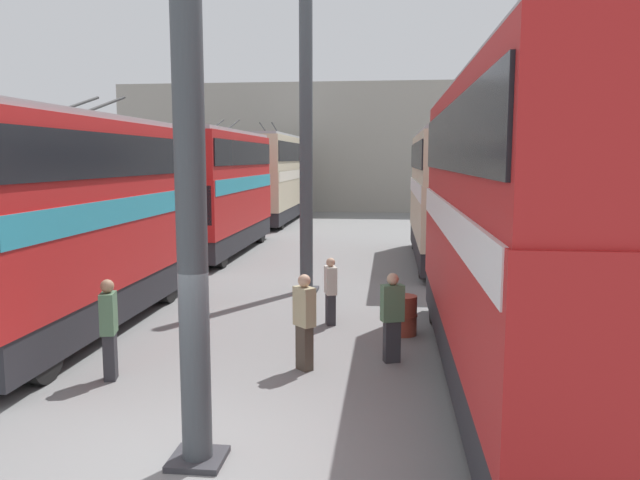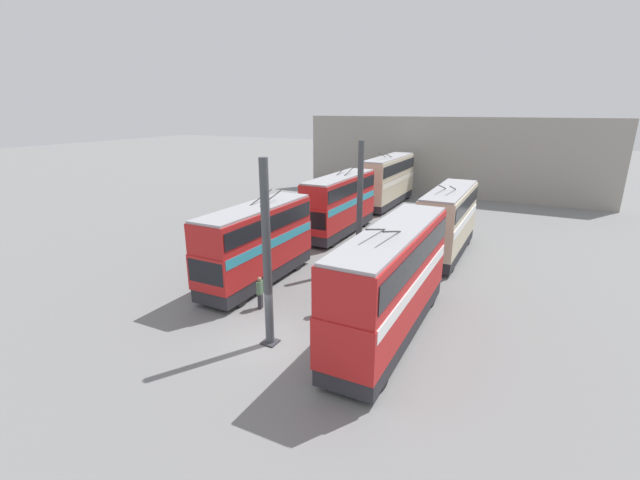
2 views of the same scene
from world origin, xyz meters
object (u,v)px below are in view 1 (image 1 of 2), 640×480
bus_right_far (275,173)px  person_aisle_foreground (304,319)px  person_by_right_row (109,327)px  oil_drum (403,315)px  person_by_left_row (392,315)px  bus_right_near (70,210)px  bus_left_near (522,215)px  person_aisle_midway (331,290)px  bus_left_far (449,188)px  bus_right_mid (218,184)px

bus_right_far → person_aisle_foreground: (-26.89, -5.52, -2.07)m
person_by_right_row → oil_drum: (3.46, -5.22, -0.53)m
person_by_left_row → oil_drum: bearing=-25.7°
bus_right_far → person_aisle_foreground: bus_right_far is taller
bus_right_near → person_by_right_row: bus_right_near is taller
bus_left_near → oil_drum: size_ratio=12.59×
person_aisle_midway → person_by_right_row: (-4.12, 3.54, 0.13)m
bus_left_near → person_aisle_foreground: 4.27m
oil_drum → person_aisle_foreground: bearing=144.0°
person_by_right_row → person_aisle_foreground: (0.90, -3.35, -0.00)m
bus_left_far → person_aisle_midway: size_ratio=6.00×
bus_right_mid → oil_drum: (-11.47, -7.38, -2.43)m
bus_right_near → bus_right_mid: bearing=-0.0°
bus_left_far → bus_right_far: size_ratio=0.85×
bus_right_near → person_by_left_row: size_ratio=5.28×
bus_right_mid → person_aisle_midway: bus_right_mid is taller
person_by_right_row → bus_right_mid: bearing=-95.7°
bus_left_far → bus_right_near: (-10.61, 9.25, -0.03)m
person_by_left_row → oil_drum: size_ratio=1.98×
bus_left_far → person_aisle_foreground: bearing=163.5°
bus_right_mid → person_by_left_row: (-13.40, -7.13, -1.94)m
bus_left_near → bus_right_far: size_ratio=0.99×
person_aisle_foreground → bus_left_near: bearing=129.4°
bus_left_far → bus_left_near: bearing=180.0°
person_by_right_row → bus_right_far: bearing=-99.5°
bus_right_near → person_aisle_foreground: size_ratio=5.10×
bus_left_far → bus_right_near: bearing=138.9°
bus_left_far → person_aisle_foreground: 13.27m
bus_right_mid → person_by_left_row: bus_right_mid is taller
bus_right_far → person_by_right_row: (-27.79, -2.17, -2.06)m
bus_right_mid → person_aisle_foreground: size_ratio=5.49×
bus_left_near → bus_left_far: bus_left_near is taller
bus_right_near → person_by_left_row: (-1.36, -7.13, -1.85)m
bus_right_near → person_aisle_midway: bearing=-77.8°
bus_right_far → person_aisle_midway: bus_right_far is taller
bus_right_near → oil_drum: (0.57, -7.38, -2.33)m
bus_right_near → person_aisle_midway: bus_right_near is taller
oil_drum → bus_left_far: bearing=-10.6°
person_by_left_row → person_by_right_row: person_by_right_row is taller
bus_left_near → oil_drum: (3.03, 1.87, -2.54)m
bus_right_far → oil_drum: (-24.32, -7.38, -2.59)m
person_aisle_foreground → bus_right_near: bearing=-63.2°
bus_right_near → person_by_right_row: (-2.89, -2.17, -1.80)m
bus_left_near → person_by_left_row: size_ratio=6.37×
person_by_right_row → bus_right_near: bearing=-67.1°
bus_left_near → bus_right_near: 9.58m
bus_right_near → oil_drum: bearing=-85.5°
person_aisle_foreground → person_by_right_row: bearing=-28.4°
bus_left_near → oil_drum: 4.37m
person_by_right_row → bus_left_near: bearing=169.6°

